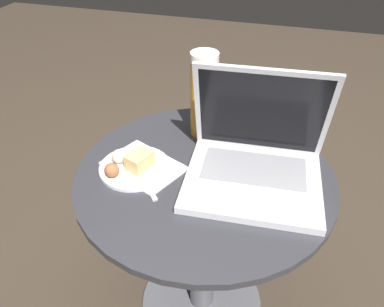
% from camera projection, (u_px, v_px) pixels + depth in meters
% --- Properties ---
extents(ground_plane, '(6.00, 6.00, 0.00)m').
position_uv_depth(ground_plane, '(201.00, 301.00, 1.26)').
color(ground_plane, '#382D23').
extents(table, '(0.64, 0.64, 0.56)m').
position_uv_depth(table, '(204.00, 221.00, 1.03)').
color(table, '#515156').
rests_on(table, ground_plane).
extents(napkin, '(0.23, 0.20, 0.00)m').
position_uv_depth(napkin, '(144.00, 166.00, 0.94)').
color(napkin, white).
rests_on(napkin, table).
extents(laptop, '(0.33, 0.29, 0.27)m').
position_uv_depth(laptop, '(255.00, 158.00, 0.88)').
color(laptop, silver).
rests_on(laptop, table).
extents(beer_glass, '(0.07, 0.07, 0.24)m').
position_uv_depth(beer_glass, '(204.00, 95.00, 1.00)').
color(beer_glass, gold).
rests_on(beer_glass, table).
extents(snack_plate, '(0.18, 0.18, 0.05)m').
position_uv_depth(snack_plate, '(133.00, 165.00, 0.92)').
color(snack_plate, silver).
rests_on(snack_plate, table).
extents(fork, '(0.12, 0.14, 0.00)m').
position_uv_depth(fork, '(142.00, 175.00, 0.91)').
color(fork, '#B2B2B7').
rests_on(fork, table).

